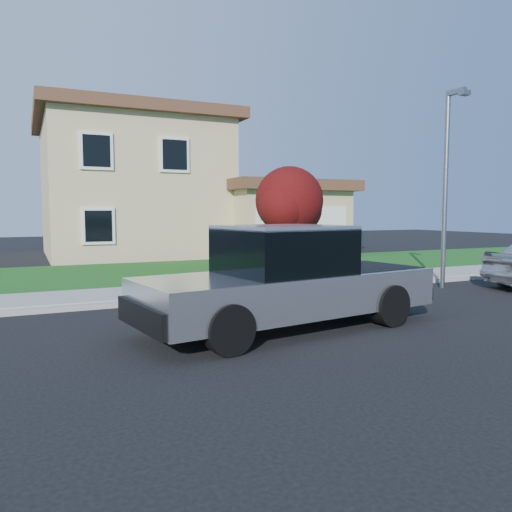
{
  "coord_description": "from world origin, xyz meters",
  "views": [
    {
      "loc": [
        -4.9,
        -8.56,
        2.15
      ],
      "look_at": [
        -0.35,
        1.24,
        1.2
      ],
      "focal_mm": 35.0,
      "sensor_mm": 36.0,
      "label": 1
    }
  ],
  "objects": [
    {
      "name": "ground",
      "position": [
        0.0,
        0.0,
        0.0
      ],
      "size": [
        80.0,
        80.0,
        0.0
      ],
      "primitive_type": "plane",
      "color": "black",
      "rests_on": "ground"
    },
    {
      "name": "woman",
      "position": [
        1.44,
        1.51,
        0.78
      ],
      "size": [
        0.63,
        0.51,
        1.64
      ],
      "rotation": [
        0.0,
        0.0,
        3.46
      ],
      "color": "#DD8479",
      "rests_on": "ground"
    },
    {
      "name": "pickup_truck",
      "position": [
        -0.53,
        -0.56,
        0.89
      ],
      "size": [
        6.04,
        2.8,
        1.91
      ],
      "rotation": [
        0.0,
        0.0,
        0.15
      ],
      "color": "black",
      "rests_on": "ground"
    },
    {
      "name": "street_lamp",
      "position": [
        5.87,
        1.94,
        3.13
      ],
      "size": [
        0.28,
        0.71,
        5.48
      ],
      "rotation": [
        0.0,
        0.0,
        0.03
      ],
      "color": "slate",
      "rests_on": "ground"
    },
    {
      "name": "lawn",
      "position": [
        1.0,
        8.5,
        0.05
      ],
      "size": [
        40.0,
        7.0,
        0.1
      ],
      "primitive_type": "cube",
      "color": "#174D16",
      "rests_on": "ground"
    },
    {
      "name": "curb",
      "position": [
        1.0,
        2.9,
        0.06
      ],
      "size": [
        40.0,
        0.2,
        0.12
      ],
      "primitive_type": "cube",
      "color": "gray",
      "rests_on": "ground"
    },
    {
      "name": "trash_bin",
      "position": [
        3.0,
        3.1,
        0.69
      ],
      "size": [
        0.84,
        0.91,
        1.06
      ],
      "rotation": [
        0.0,
        0.0,
        -0.31
      ],
      "color": "#0E3412",
      "rests_on": "sidewalk"
    },
    {
      "name": "house",
      "position": [
        1.31,
        16.38,
        3.17
      ],
      "size": [
        14.0,
        11.3,
        6.85
      ],
      "color": "tan",
      "rests_on": "ground"
    },
    {
      "name": "ornamental_tree",
      "position": [
        3.7,
        7.11,
        2.45
      ],
      "size": [
        2.68,
        2.42,
        3.68
      ],
      "color": "black",
      "rests_on": "lawn"
    },
    {
      "name": "sidewalk",
      "position": [
        1.0,
        4.0,
        0.07
      ],
      "size": [
        40.0,
        2.0,
        0.15
      ],
      "primitive_type": "cube",
      "color": "gray",
      "rests_on": "ground"
    }
  ]
}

